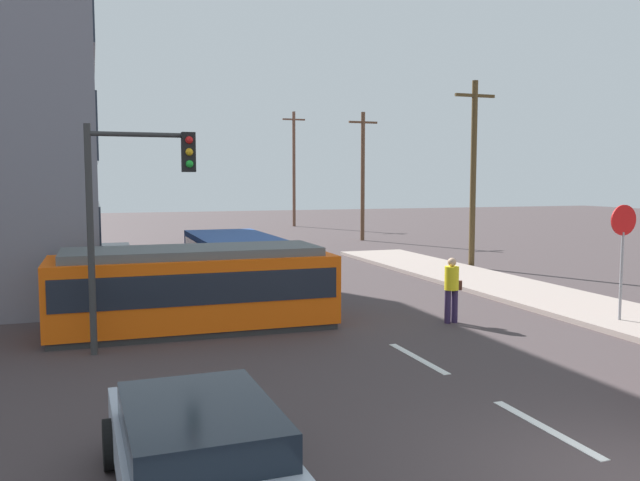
# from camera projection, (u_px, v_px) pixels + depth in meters

# --- Properties ---
(ground_plane) EXTENTS (120.00, 120.00, 0.00)m
(ground_plane) POSITION_uv_depth(u_px,v_px,m) (346.00, 319.00, 17.12)
(ground_plane) COLOR #423738
(lane_stripe_1) EXTENTS (0.16, 2.40, 0.01)m
(lane_stripe_1) POSITION_uv_depth(u_px,v_px,m) (545.00, 428.00, 9.59)
(lane_stripe_1) COLOR silver
(lane_stripe_1) RESTS_ON ground
(lane_stripe_2) EXTENTS (0.16, 2.40, 0.01)m
(lane_stripe_2) POSITION_uv_depth(u_px,v_px,m) (418.00, 358.00, 13.36)
(lane_stripe_2) COLOR silver
(lane_stripe_2) RESTS_ON ground
(lane_stripe_3) EXTENTS (0.16, 2.40, 0.01)m
(lane_stripe_3) POSITION_uv_depth(u_px,v_px,m) (281.00, 284.00, 22.96)
(lane_stripe_3) COLOR silver
(lane_stripe_3) RESTS_ON ground
(lane_stripe_4) EXTENTS (0.16, 2.40, 0.01)m
(lane_stripe_4) POSITION_uv_depth(u_px,v_px,m) (244.00, 263.00, 28.61)
(lane_stripe_4) COLOR silver
(lane_stripe_4) RESTS_ON ground
(streetcar_tram) EXTENTS (6.78, 2.61, 2.00)m
(streetcar_tram) POSITION_uv_depth(u_px,v_px,m) (194.00, 287.00, 15.95)
(streetcar_tram) COLOR #F5570B
(streetcar_tram) RESTS_ON ground
(city_bus) EXTENTS (2.56, 5.83, 1.79)m
(city_bus) POSITION_uv_depth(u_px,v_px,m) (234.00, 258.00, 21.80)
(city_bus) COLOR #274C98
(city_bus) RESTS_ON ground
(pedestrian_crossing) EXTENTS (0.51, 0.36, 1.67)m
(pedestrian_crossing) POSITION_uv_depth(u_px,v_px,m) (452.00, 286.00, 16.60)
(pedestrian_crossing) COLOR #2C1F40
(pedestrian_crossing) RESTS_ON ground
(parked_sedan_near) EXTENTS (2.01, 4.28, 1.19)m
(parked_sedan_near) POSITION_uv_depth(u_px,v_px,m) (198.00, 451.00, 7.27)
(parked_sedan_near) COLOR silver
(parked_sedan_near) RESTS_ON ground
(parked_sedan_mid) EXTENTS (2.13, 4.56, 1.19)m
(parked_sedan_mid) POSITION_uv_depth(u_px,v_px,m) (112.00, 283.00, 19.13)
(parked_sedan_mid) COLOR navy
(parked_sedan_mid) RESTS_ON ground
(parked_sedan_far) EXTENTS (2.01, 4.05, 1.19)m
(parked_sedan_far) POSITION_uv_depth(u_px,v_px,m) (108.00, 260.00, 24.59)
(parked_sedan_far) COLOR beige
(parked_sedan_far) RESTS_ON ground
(stop_sign) EXTENTS (0.76, 0.07, 2.88)m
(stop_sign) POSITION_uv_depth(u_px,v_px,m) (623.00, 238.00, 16.21)
(stop_sign) COLOR gray
(stop_sign) RESTS_ON sidewalk_curb_right
(traffic_light_mast) EXTENTS (2.23, 0.33, 4.77)m
(traffic_light_mast) POSITION_uv_depth(u_px,v_px,m) (134.00, 195.00, 13.62)
(traffic_light_mast) COLOR #333333
(traffic_light_mast) RESTS_ON ground
(utility_pole_mid) EXTENTS (1.80, 0.24, 7.64)m
(utility_pole_mid) POSITION_uv_depth(u_px,v_px,m) (473.00, 171.00, 26.80)
(utility_pole_mid) COLOR #4F3C21
(utility_pole_mid) RESTS_ON ground
(utility_pole_far) EXTENTS (1.80, 0.24, 7.64)m
(utility_pole_far) POSITION_uv_depth(u_px,v_px,m) (363.00, 174.00, 39.12)
(utility_pole_far) COLOR brown
(utility_pole_far) RESTS_ON ground
(utility_pole_distant) EXTENTS (1.80, 0.24, 8.90)m
(utility_pole_distant) POSITION_uv_depth(u_px,v_px,m) (294.00, 167.00, 51.04)
(utility_pole_distant) COLOR brown
(utility_pole_distant) RESTS_ON ground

